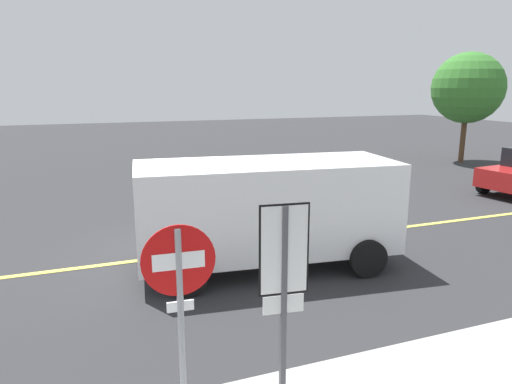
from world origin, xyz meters
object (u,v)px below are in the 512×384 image
Objects in this scene: speed_limit_sign at (284,273)px; stop_sign at (180,294)px; white_van at (268,207)px; tree_left_verge at (468,88)px.

stop_sign is at bearing 166.78° from speed_limit_sign.
speed_limit_sign is at bearing -109.94° from white_van.
speed_limit_sign is 0.47× the size of white_van.
white_van is 1.02× the size of tree_left_verge.
speed_limit_sign reaches higher than stop_sign.
white_van is at bearing 57.18° from stop_sign.
tree_left_verge reaches higher than stop_sign.
stop_sign is at bearing -122.82° from white_van.
tree_left_verge is (13.97, 9.22, 2.30)m from white_van.
stop_sign is 0.44× the size of tree_left_verge.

